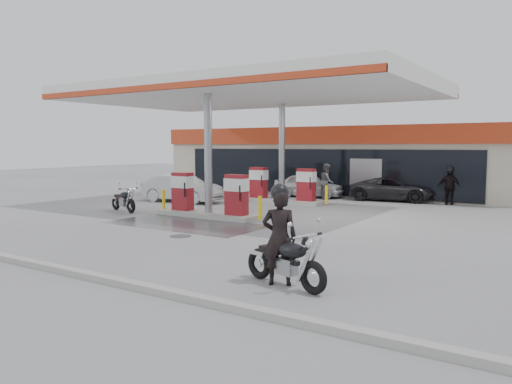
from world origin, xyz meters
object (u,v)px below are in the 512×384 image
(pump_island_near, at_px, (209,199))
(pump_island_far, at_px, (282,189))
(parked_motorcycle, at_px, (124,201))
(sedan_white, at_px, (309,185))
(attendant, at_px, (327,181))
(main_motorcycle, at_px, (286,262))
(parked_car_left, at_px, (248,180))
(hatchback_silver, at_px, (182,188))
(biker_main, at_px, (279,238))
(biker_walking, at_px, (449,187))
(parked_car_right, at_px, (393,189))

(pump_island_near, bearing_deg, pump_island_far, 90.00)
(parked_motorcycle, bearing_deg, sedan_white, 83.83)
(sedan_white, xyz_separation_m, attendant, (1.29, -0.40, 0.31))
(main_motorcycle, relative_size, attendant, 1.13)
(parked_car_left, bearing_deg, pump_island_far, -152.35)
(main_motorcycle, bearing_deg, attendant, 127.06)
(hatchback_silver, xyz_separation_m, parked_car_left, (-1.62, 8.53, -0.15))
(pump_island_near, relative_size, parked_motorcycle, 2.50)
(pump_island_near, bearing_deg, biker_main, -43.41)
(main_motorcycle, height_order, biker_main, biker_main)
(hatchback_silver, height_order, biker_walking, biker_walking)
(attendant, relative_size, biker_walking, 1.09)
(attendant, relative_size, parked_car_left, 0.50)
(pump_island_far, distance_m, main_motorcycle, 15.24)
(hatchback_silver, bearing_deg, parked_car_right, -59.55)
(biker_main, xyz_separation_m, biker_walking, (-0.15, 16.90, -0.11))
(main_motorcycle, distance_m, biker_main, 0.53)
(pump_island_far, height_order, parked_car_right, pump_island_far)
(pump_island_near, xyz_separation_m, attendant, (1.22, 8.80, 0.26))
(parked_motorcycle, xyz_separation_m, hatchback_silver, (-0.38, 4.28, 0.24))
(parked_car_right, bearing_deg, pump_island_near, 148.22)
(biker_walking, bearing_deg, sedan_white, 168.70)
(parked_motorcycle, height_order, parked_car_right, parked_car_right)
(pump_island_far, distance_m, parked_car_right, 6.02)
(parked_car_left, xyz_separation_m, parked_car_right, (10.63, -2.00, 0.05))
(biker_main, relative_size, hatchback_silver, 0.46)
(biker_main, distance_m, parked_car_right, 17.37)
(hatchback_silver, bearing_deg, pump_island_near, -133.03)
(sedan_white, distance_m, parked_car_right, 4.64)
(pump_island_near, bearing_deg, parked_motorcycle, -168.93)
(attendant, bearing_deg, sedan_white, 51.76)
(pump_island_near, xyz_separation_m, biker_walking, (7.36, 9.80, 0.18))
(biker_main, height_order, parked_motorcycle, biker_main)
(main_motorcycle, xyz_separation_m, biker_main, (-0.19, 0.05, 0.49))
(parked_motorcycle, distance_m, parked_car_left, 12.96)
(main_motorcycle, bearing_deg, pump_island_far, 135.29)
(parked_motorcycle, bearing_deg, biker_main, -12.48)
(hatchback_silver, bearing_deg, parked_car_left, 5.23)
(pump_island_far, bearing_deg, parked_car_right, 41.63)
(pump_island_far, bearing_deg, pump_island_near, -90.00)
(pump_island_far, height_order, biker_main, biker_main)
(sedan_white, bearing_deg, hatchback_silver, 134.46)
(pump_island_near, xyz_separation_m, pump_island_far, (0.00, 6.00, 0.00))
(main_motorcycle, xyz_separation_m, parked_motorcycle, (-11.83, 6.34, -0.03))
(pump_island_far, distance_m, biker_walking, 8.28)
(sedan_white, height_order, biker_walking, biker_walking)
(parked_car_right, relative_size, biker_walking, 2.50)
(pump_island_far, relative_size, attendant, 2.64)
(main_motorcycle, height_order, attendant, attendant)
(pump_island_far, distance_m, parked_car_left, 8.58)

